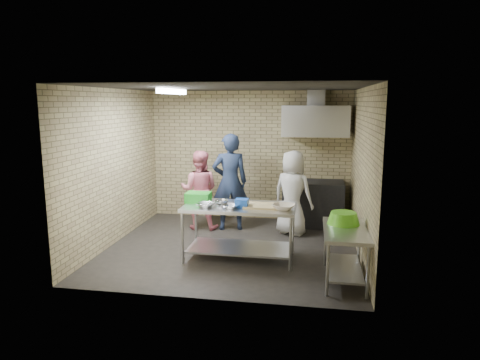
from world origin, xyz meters
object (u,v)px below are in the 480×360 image
stove (313,203)px  blue_tub (242,203)px  prep_table (240,232)px  man_navy (230,182)px  woman_pink (199,190)px  green_basin (344,218)px  bottle_red (318,124)px  bottle_green (338,125)px  woman_white (293,193)px  green_crate (198,197)px  side_counter (345,255)px

stove → blue_tub: 2.54m
prep_table → man_navy: man_navy is taller
stove → woman_pink: (-2.20, -0.60, 0.32)m
blue_tub → green_basin: size_ratio=0.42×
blue_tub → bottle_red: 2.94m
bottle_green → woman_white: bottle_green is taller
green_crate → woman_white: woman_white is taller
blue_tub → man_navy: 1.76m
side_counter → man_navy: bearing=133.1°
prep_table → side_counter: bearing=-20.9°
bottle_green → man_navy: size_ratio=0.08×
side_counter → prep_table: bearing=159.1°
bottle_red → blue_tub: bearing=-114.6°
woman_white → bottle_red: bearing=-91.8°
side_counter → woman_white: size_ratio=0.75×
green_crate → bottle_green: bearing=44.7°
green_basin → woman_white: woman_white is taller
stove → bottle_green: bearing=28.1°
woman_white → man_navy: bearing=18.9°
bottle_red → bottle_green: bearing=0.0°
stove → woman_white: size_ratio=0.75×
green_basin → bottle_red: bearing=97.9°
side_counter → bottle_green: bottle_green is taller
prep_table → green_crate: green_crate is taller
prep_table → green_crate: 0.88m
side_counter → blue_tub: 1.71m
prep_table → side_counter: 1.70m
bottle_green → woman_pink: bottle_green is taller
woman_pink → woman_white: 1.82m
woman_pink → green_crate: bearing=101.9°
bottle_red → man_navy: 2.13m
stove → bottle_red: bottle_red is taller
bottle_red → woman_white: 1.59m
bottle_red → green_crate: bearing=-129.8°
stove → woman_white: (-0.38, -0.66, 0.35)m
man_navy → woman_white: 1.23m
green_crate → green_basin: (2.27, -0.48, -0.11)m
stove → man_navy: size_ratio=0.64×
side_counter → green_crate: (-2.29, 0.73, 0.57)m
prep_table → stove: (1.14, 2.14, 0.01)m
side_counter → bottle_red: size_ratio=6.67×
stove → bottle_red: 1.60m
green_crate → blue_tub: (0.75, -0.22, -0.01)m
green_basin → woman_white: bearing=113.8°
man_navy → green_crate: bearing=63.4°
man_navy → woman_white: size_ratio=1.18×
woman_pink → prep_table: bearing=122.2°
prep_table → green_basin: size_ratio=3.79×
green_basin → bottle_red: size_ratio=2.56×
woman_pink → woman_white: woman_white is taller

